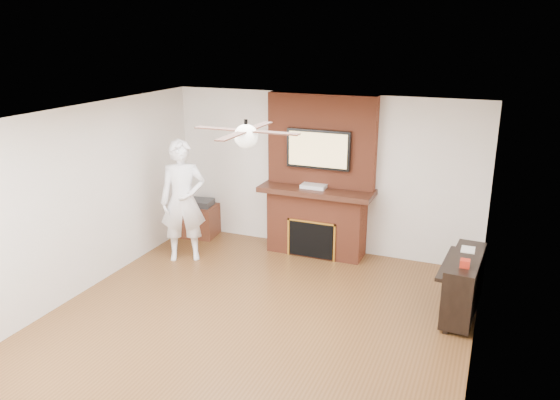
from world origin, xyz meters
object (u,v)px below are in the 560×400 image
at_px(fireplace, 318,192).
at_px(piano, 463,284).
at_px(person, 183,201).
at_px(side_table, 201,219).

relative_size(fireplace, piano, 2.07).
distance_m(person, piano, 4.16).
bearing_deg(piano, fireplace, 155.63).
relative_size(side_table, piano, 0.53).
bearing_deg(side_table, piano, -21.33).
bearing_deg(person, fireplace, 0.52).
relative_size(fireplace, side_table, 3.92).
xyz_separation_m(person, piano, (4.12, -0.21, -0.52)).
height_order(person, side_table, person).
bearing_deg(side_table, fireplace, -4.46).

